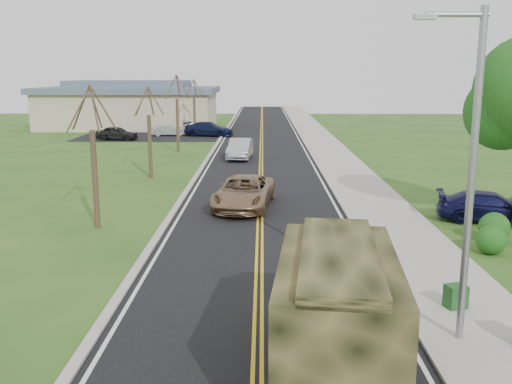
{
  "coord_description": "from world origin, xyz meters",
  "views": [
    {
      "loc": [
        0.11,
        -13.66,
        6.54
      ],
      "look_at": [
        -0.16,
        8.96,
        1.8
      ],
      "focal_mm": 40.0,
      "sensor_mm": 36.0,
      "label": 1
    }
  ],
  "objects_px": {
    "pickup_navy": "(490,207)",
    "utility_box_far": "(456,296)",
    "military_truck": "(336,305)",
    "suv_champagne": "(244,192)",
    "sedan_silver": "(240,149)"
  },
  "relations": [
    {
      "from": "pickup_navy",
      "to": "utility_box_far",
      "type": "bearing_deg",
      "value": 166.3
    },
    {
      "from": "military_truck",
      "to": "utility_box_far",
      "type": "height_order",
      "value": "military_truck"
    },
    {
      "from": "sedan_silver",
      "to": "utility_box_far",
      "type": "bearing_deg",
      "value": -71.87
    },
    {
      "from": "military_truck",
      "to": "sedan_silver",
      "type": "distance_m",
      "value": 32.91
    },
    {
      "from": "military_truck",
      "to": "utility_box_far",
      "type": "relative_size",
      "value": 10.19
    },
    {
      "from": "suv_champagne",
      "to": "pickup_navy",
      "type": "height_order",
      "value": "suv_champagne"
    },
    {
      "from": "military_truck",
      "to": "suv_champagne",
      "type": "xyz_separation_m",
      "value": [
        -2.45,
        16.35,
        -1.07
      ]
    },
    {
      "from": "suv_champagne",
      "to": "pickup_navy",
      "type": "distance_m",
      "value": 11.39
    },
    {
      "from": "suv_champagne",
      "to": "pickup_navy",
      "type": "relative_size",
      "value": 1.21
    },
    {
      "from": "sedan_silver",
      "to": "utility_box_far",
      "type": "relative_size",
      "value": 7.21
    },
    {
      "from": "military_truck",
      "to": "pickup_navy",
      "type": "height_order",
      "value": "military_truck"
    },
    {
      "from": "military_truck",
      "to": "utility_box_far",
      "type": "distance_m",
      "value": 5.72
    },
    {
      "from": "military_truck",
      "to": "sedan_silver",
      "type": "xyz_separation_m",
      "value": [
        -3.28,
        32.73,
        -1.07
      ]
    },
    {
      "from": "suv_champagne",
      "to": "utility_box_far",
      "type": "relative_size",
      "value": 8.56
    },
    {
      "from": "suv_champagne",
      "to": "sedan_silver",
      "type": "relative_size",
      "value": 1.19
    }
  ]
}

